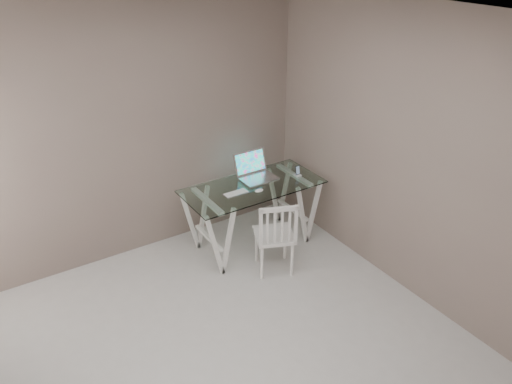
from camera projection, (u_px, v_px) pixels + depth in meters
room at (228, 194)px, 3.11m from camera, size 4.50×4.52×2.71m
desk at (253, 215)px, 5.49m from camera, size 1.50×0.70×0.75m
chair at (276, 234)px, 5.00m from camera, size 0.50×0.50×0.84m
laptop at (255, 172)px, 5.48m from camera, size 0.39×0.35×0.27m
keyboard at (236, 193)px, 5.17m from camera, size 0.26×0.11×0.01m
mouse at (259, 191)px, 5.19m from camera, size 0.10×0.06×0.03m
phone_dock at (298, 173)px, 5.53m from camera, size 0.06×0.06×0.12m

